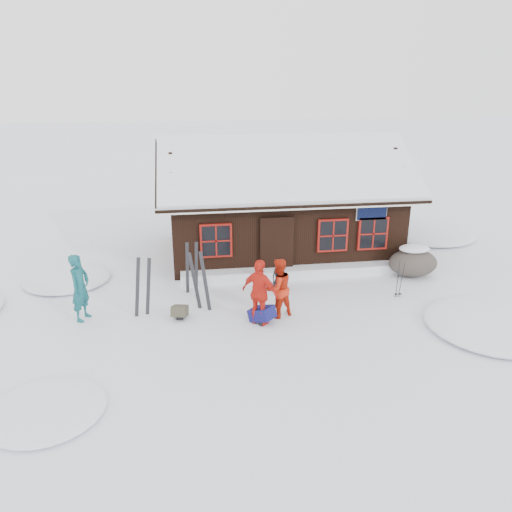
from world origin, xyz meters
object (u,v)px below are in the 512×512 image
object	(u,v)px
boulder	(413,262)
ski_poles	(400,280)
skier_orange_left	(278,288)
backpack_olive	(180,313)
backpack_blue	(262,316)
skier_teal	(80,288)
ski_pair_left	(143,288)
skier_crouched	(279,276)
skier_orange_right	(260,293)

from	to	relation	value
boulder	ski_poles	size ratio (longest dim) A/B	1.38
skier_orange_left	backpack_olive	distance (m)	2.84
ski_poles	backpack_blue	xyz separation A→B (m)	(-4.39, -1.06, -0.38)
skier_teal	backpack_blue	size ratio (longest dim) A/B	3.02
ski_pair_left	ski_poles	distance (m)	7.62
skier_crouched	backpack_blue	world-z (taller)	skier_crouched
skier_orange_right	ski_poles	xyz separation A→B (m)	(4.47, 1.17, -0.38)
skier_orange_right	backpack_blue	distance (m)	0.77
skier_orange_right	backpack_olive	distance (m)	2.40
backpack_blue	backpack_olive	xyz separation A→B (m)	(-2.24, 0.58, -0.03)
skier_orange_right	backpack_olive	xyz separation A→B (m)	(-2.16, 0.69, -0.79)
ski_poles	backpack_blue	size ratio (longest dim) A/B	1.88
skier_teal	ski_poles	distance (m)	9.29
backpack_olive	ski_poles	bearing A→B (deg)	17.04
skier_orange_left	backpack_blue	world-z (taller)	skier_orange_left
skier_orange_left	skier_crouched	size ratio (longest dim) A/B	1.61
boulder	ski_pair_left	world-z (taller)	ski_pair_left
skier_teal	skier_orange_left	size ratio (longest dim) A/B	1.11
skier_crouched	backpack_olive	size ratio (longest dim) A/B	2.02
skier_teal	ski_pair_left	size ratio (longest dim) A/B	1.07
boulder	ski_pair_left	distance (m)	8.93
skier_orange_left	ski_pair_left	size ratio (longest dim) A/B	0.96
skier_orange_left	boulder	world-z (taller)	skier_orange_left
ski_poles	skier_orange_right	bearing A→B (deg)	-165.38
skier_teal	backpack_blue	bearing A→B (deg)	-78.82
skier_crouched	backpack_olive	xyz separation A→B (m)	(-3.07, -1.37, -0.39)
skier_orange_left	backpack_olive	xyz separation A→B (m)	(-2.74, 0.27, -0.71)
ski_pair_left	ski_poles	bearing A→B (deg)	0.64
skier_orange_left	boulder	bearing A→B (deg)	-178.46
skier_teal	skier_orange_left	xyz separation A→B (m)	(5.39, -0.58, -0.10)
skier_orange_right	skier_teal	bearing A→B (deg)	29.47
ski_poles	backpack_olive	xyz separation A→B (m)	(-6.63, -0.48, -0.41)
skier_orange_right	skier_crouched	bearing A→B (deg)	-72.56
backpack_blue	skier_crouched	bearing A→B (deg)	23.18
skier_orange_left	backpack_olive	bearing A→B (deg)	-28.72
boulder	backpack_blue	bearing A→B (deg)	-154.81
skier_teal	skier_crouched	xyz separation A→B (m)	(5.72, 1.06, -0.42)
skier_teal	skier_crouched	size ratio (longest dim) A/B	1.80
skier_teal	boulder	world-z (taller)	skier_teal
skier_teal	backpack_olive	xyz separation A→B (m)	(2.65, -0.31, -0.81)
ski_poles	backpack_olive	bearing A→B (deg)	-175.89
skier_crouched	ski_pair_left	size ratio (longest dim) A/B	0.59
skier_teal	backpack_olive	size ratio (longest dim) A/B	3.64
skier_orange_right	ski_pair_left	world-z (taller)	skier_orange_right
skier_orange_left	boulder	xyz separation A→B (m)	(5.03, 2.30, -0.37)
boulder	backpack_blue	distance (m)	6.12
skier_teal	boulder	size ratio (longest dim) A/B	1.16
skier_orange_left	backpack_olive	size ratio (longest dim) A/B	3.26
ski_pair_left	ski_poles	world-z (taller)	ski_pair_left
ski_poles	skier_orange_left	bearing A→B (deg)	-169.07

